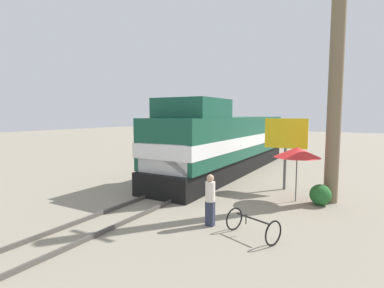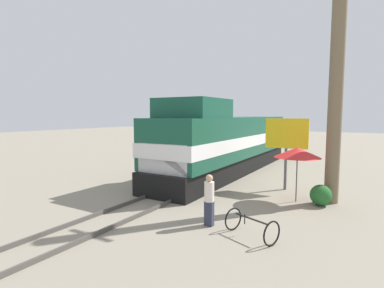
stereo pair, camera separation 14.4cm
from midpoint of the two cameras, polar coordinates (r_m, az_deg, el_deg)
ground_plane at (r=15.28m, az=-1.66°, el=-8.89°), size 120.00×120.00×0.00m
rail_near at (r=15.65m, az=-3.91°, el=-8.27°), size 0.08×33.39×0.15m
rail_far at (r=14.91m, az=0.70°, el=-8.96°), size 0.08×33.39×0.15m
locomotive at (r=19.72m, az=6.82°, el=0.25°), size 3.24×15.90×4.65m
utility_pole at (r=14.32m, az=26.11°, el=12.00°), size 1.80×0.59×11.06m
vendor_umbrella at (r=13.81m, az=19.73°, el=-1.52°), size 1.97×1.97×2.42m
billboard_sign at (r=15.87m, az=17.80°, el=1.23°), size 2.13×0.12×3.64m
shrub_cluster at (r=13.93m, az=23.60°, el=-8.92°), size 0.89×0.89×0.89m
person_bystander at (r=10.44m, az=3.69°, el=-10.21°), size 0.34×0.34×1.80m
bicycle at (r=9.83m, az=11.63°, el=-14.96°), size 1.77×1.29×0.76m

